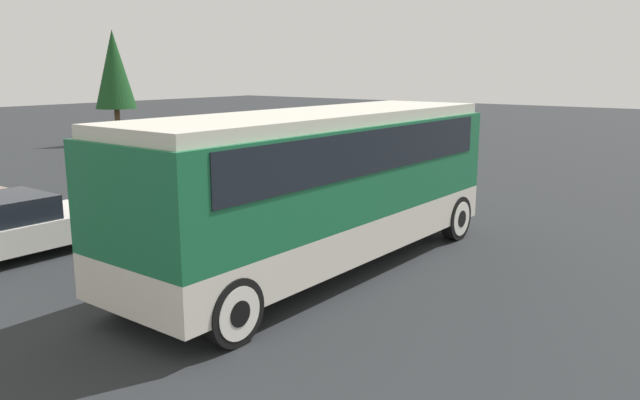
% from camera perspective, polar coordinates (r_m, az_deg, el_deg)
% --- Properties ---
extents(ground_plane, '(120.00, 120.00, 0.00)m').
position_cam_1_polar(ground_plane, '(12.65, 0.00, -6.31)').
color(ground_plane, '#26282B').
extents(tour_bus, '(9.15, 2.66, 3.16)m').
position_cam_1_polar(tour_bus, '(12.27, 0.27, 2.24)').
color(tour_bus, silver).
rests_on(tour_bus, ground_plane).
extents(parked_car_near, '(4.20, 1.84, 1.42)m').
position_cam_1_polar(parked_car_near, '(20.80, -9.52, 2.76)').
color(parked_car_near, '#2D5638').
rests_on(parked_car_near, ground_plane).
extents(parked_car_far, '(4.02, 1.96, 1.33)m').
position_cam_1_polar(parked_car_far, '(14.78, -27.08, -2.27)').
color(parked_car_far, silver).
rests_on(parked_car_far, ground_plane).
extents(tree_center, '(2.11, 2.11, 5.96)m').
position_cam_1_polar(tree_center, '(35.06, -18.31, 11.24)').
color(tree_center, brown).
rests_on(tree_center, ground_plane).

